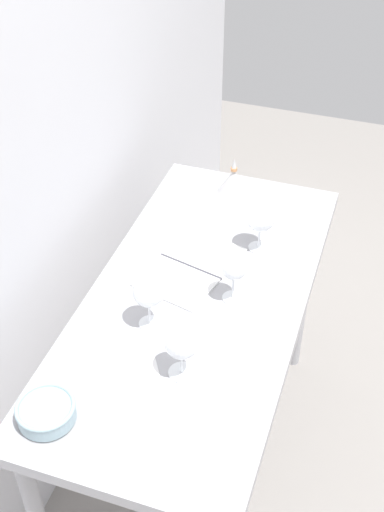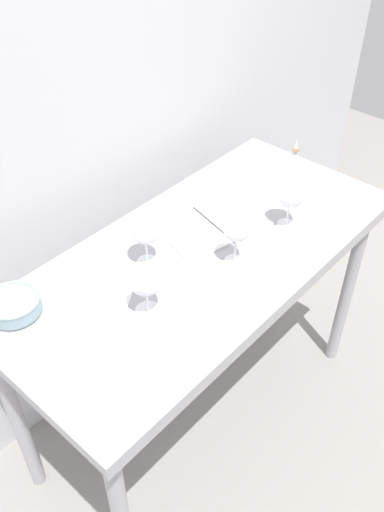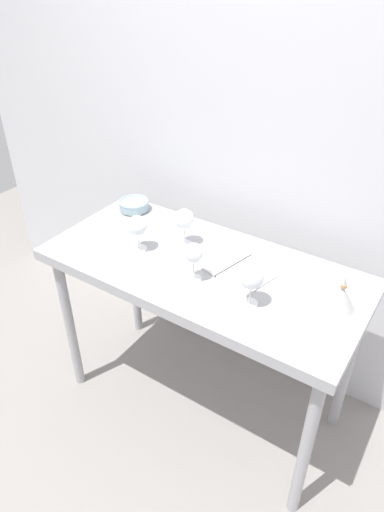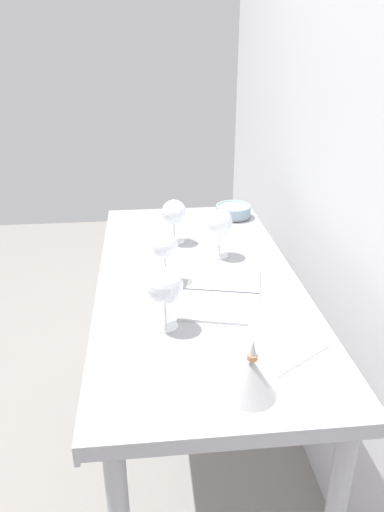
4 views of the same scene
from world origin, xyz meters
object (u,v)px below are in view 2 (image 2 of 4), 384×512
at_px(wine_glass_near_center, 237,230).
at_px(decanter_funnel, 294,161).
at_px(wine_glass_near_left, 146,281).
at_px(wine_glass_near_right, 291,195).
at_px(wine_glass_far_left, 145,231).
at_px(tasting_sheet_upper, 242,182).
at_px(open_notebook, 213,225).
at_px(tasting_bowl, 13,305).
at_px(tasting_sheet_lower, 95,293).

height_order(wine_glass_near_center, decanter_funnel, wine_glass_near_center).
relative_size(wine_glass_near_left, wine_glass_near_right, 0.96).
xyz_separation_m(wine_glass_far_left, wine_glass_near_left, (-0.15, -0.15, -0.01)).
bearing_deg(wine_glass_near_center, tasting_sheet_upper, 34.78).
xyz_separation_m(wine_glass_near_center, decanter_funnel, (0.56, 0.16, -0.08)).
relative_size(tasting_sheet_upper, decanter_funnel, 1.41).
bearing_deg(open_notebook, decanter_funnel, 12.05).
relative_size(open_notebook, tasting_bowl, 2.54).
distance_m(wine_glass_near_right, tasting_sheet_lower, 0.70).
height_order(tasting_sheet_lower, tasting_bowl, tasting_bowl).
bearing_deg(wine_glass_far_left, wine_glass_near_right, -25.73).
bearing_deg(tasting_sheet_lower, wine_glass_near_left, -103.37).
relative_size(tasting_sheet_upper, tasting_bowl, 1.32).
bearing_deg(wine_glass_near_left, wine_glass_far_left, 45.73).
bearing_deg(open_notebook, tasting_sheet_upper, 31.52).
bearing_deg(wine_glass_near_center, wine_glass_near_right, -3.16).
xyz_separation_m(tasting_sheet_lower, tasting_bowl, (-0.20, 0.11, 0.03)).
xyz_separation_m(wine_glass_near_left, decanter_funnel, (0.89, 0.11, -0.07)).
relative_size(wine_glass_far_left, tasting_sheet_upper, 0.86).
bearing_deg(wine_glass_far_left, tasting_bowl, 162.56).
bearing_deg(wine_glass_near_left, decanter_funnel, 6.83).
bearing_deg(wine_glass_near_center, decanter_funnel, 15.75).
height_order(wine_glass_far_left, tasting_bowl, wine_glass_far_left).
xyz_separation_m(wine_glass_far_left, wine_glass_near_center, (0.18, -0.20, -0.00)).
bearing_deg(decanter_funnel, tasting_sheet_upper, 150.89).
relative_size(open_notebook, tasting_sheet_upper, 1.92).
distance_m(wine_glass_near_right, tasting_bowl, 0.92).
distance_m(wine_glass_near_right, decanter_funnel, 0.35).
bearing_deg(wine_glass_far_left, tasting_sheet_lower, 175.97).
relative_size(tasting_bowl, decanter_funnel, 1.06).
distance_m(wine_glass_near_left, wine_glass_near_right, 0.60).
distance_m(wine_glass_far_left, tasting_sheet_lower, 0.24).
height_order(wine_glass_far_left, tasting_sheet_lower, wine_glass_far_left).
relative_size(open_notebook, tasting_sheet_lower, 1.82).
relative_size(wine_glass_near_center, tasting_sheet_upper, 0.83).
distance_m(tasting_sheet_upper, tasting_bowl, 0.96).
bearing_deg(wine_glass_near_center, wine_glass_far_left, 132.33).
relative_size(wine_glass_far_left, open_notebook, 0.45).
xyz_separation_m(wine_glass_near_center, open_notebook, (0.09, 0.17, -0.12)).
relative_size(tasting_sheet_lower, decanter_funnel, 1.48).
relative_size(wine_glass_far_left, wine_glass_near_center, 1.04).
relative_size(wine_glass_near_center, decanter_funnel, 1.17).
height_order(tasting_sheet_upper, decanter_funnel, decanter_funnel).
bearing_deg(decanter_funnel, tasting_bowl, 171.54).
bearing_deg(wine_glass_near_right, wine_glass_far_left, 154.27).
distance_m(wine_glass_near_left, open_notebook, 0.45).
distance_m(open_notebook, decanter_funnel, 0.46).
bearing_deg(tasting_sheet_lower, decanter_funnel, -35.30).
bearing_deg(wine_glass_far_left, tasting_sheet_upper, 5.98).
relative_size(wine_glass_near_right, tasting_sheet_upper, 0.86).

